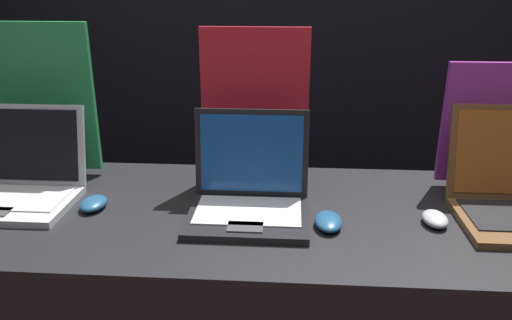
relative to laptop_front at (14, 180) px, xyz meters
name	(u,v)px	position (x,y,z in m)	size (l,w,h in m)	color
wall_back	(274,15)	(0.71, 1.17, 0.38)	(8.00, 0.05, 2.80)	black
laptop_front	(14,180)	(0.00, 0.00, 0.00)	(0.37, 0.30, 0.26)	#B7B7BC
mouse_front	(93,203)	(0.25, -0.05, -0.05)	(0.07, 0.10, 0.03)	navy
promo_stand_front	(39,104)	(0.00, 0.20, 0.17)	(0.37, 0.07, 0.49)	black
laptop_middle	(249,191)	(0.69, -0.04, 0.00)	(0.32, 0.28, 0.27)	black
mouse_middle	(328,221)	(0.90, -0.11, -0.05)	(0.07, 0.11, 0.03)	navy
promo_stand_middle	(255,112)	(0.69, 0.17, 0.17)	(0.32, 0.07, 0.48)	black
mouse_back	(435,219)	(1.18, -0.08, -0.05)	(0.06, 0.10, 0.03)	#B2B2B7
promo_stand_back	(504,131)	(1.43, 0.19, 0.12)	(0.36, 0.07, 0.38)	black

